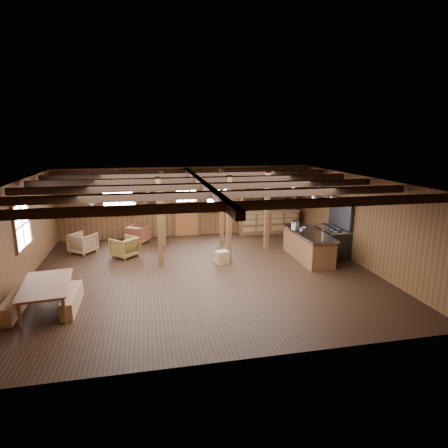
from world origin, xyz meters
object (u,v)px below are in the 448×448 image
Objects in this scene: commercial_range at (332,236)px; armchair_a at (125,247)px; armchair_c at (83,243)px; armchair_b at (139,234)px; dining_table at (49,297)px; kitchen_island at (308,245)px.

commercial_range reaches higher than armchair_a.
armchair_a is at bearing -172.57° from armchair_c.
armchair_a is 0.98× the size of armchair_c.
armchair_b is (-6.58, 2.78, -0.30)m from commercial_range.
armchair_a is 1.03× the size of armchair_b.
armchair_a is at bearing 104.23° from armchair_b.
dining_table is 2.44× the size of armchair_c.
kitchen_island is 3.41× the size of armchair_b.
armchair_c is at bearing -72.89° from armchair_a.
kitchen_island is at bearing 121.28° from armchair_a.
armchair_c is (-1.88, -0.92, 0.02)m from armchair_b.
armchair_b is 2.09m from armchair_c.
kitchen_island is 3.24× the size of armchair_c.
armchair_c is (-7.41, 2.24, -0.13)m from kitchen_island.
armchair_c is (-1.45, 0.77, 0.01)m from armchair_a.
dining_table is at bearing 98.66° from armchair_b.
commercial_range is at bearing -174.31° from armchair_b.
armchair_a is at bearing 171.13° from commercial_range.
armchair_a is at bearing -28.56° from dining_table.
kitchen_island is 1.29× the size of commercial_range.
dining_table is at bearing 22.79° from armchair_a.
dining_table is 4.51m from armchair_c.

